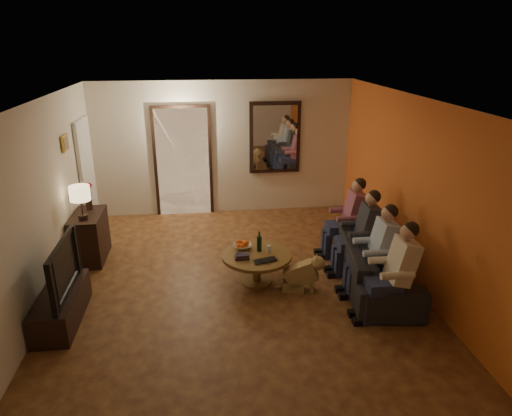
{
  "coord_description": "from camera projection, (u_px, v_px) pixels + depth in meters",
  "views": [
    {
      "loc": [
        -0.45,
        -5.75,
        3.33
      ],
      "look_at": [
        0.3,
        0.3,
        1.05
      ],
      "focal_mm": 32.0,
      "sensor_mm": 36.0,
      "label": 1
    }
  ],
  "objects": [
    {
      "name": "floor",
      "position": [
        238.0,
        284.0,
        6.56
      ],
      "size": [
        5.0,
        6.0,
        0.01
      ],
      "primitive_type": "cube",
      "color": "#461E13",
      "rests_on": "ground"
    },
    {
      "name": "ceiling",
      "position": [
        235.0,
        100.0,
        5.65
      ],
      "size": [
        5.0,
        6.0,
        0.01
      ],
      "primitive_type": "cube",
      "color": "white",
      "rests_on": "back_wall"
    },
    {
      "name": "back_wall",
      "position": [
        224.0,
        149.0,
        8.89
      ],
      "size": [
        5.0,
        0.02,
        2.6
      ],
      "primitive_type": "cube",
      "color": "beige",
      "rests_on": "floor"
    },
    {
      "name": "front_wall",
      "position": [
        271.0,
        335.0,
        3.32
      ],
      "size": [
        5.0,
        0.02,
        2.6
      ],
      "primitive_type": "cube",
      "color": "beige",
      "rests_on": "floor"
    },
    {
      "name": "left_wall",
      "position": [
        42.0,
        207.0,
        5.82
      ],
      "size": [
        0.02,
        6.0,
        2.6
      ],
      "primitive_type": "cube",
      "color": "beige",
      "rests_on": "floor"
    },
    {
      "name": "right_wall",
      "position": [
        414.0,
        192.0,
        6.39
      ],
      "size": [
        0.02,
        6.0,
        2.6
      ],
      "primitive_type": "cube",
      "color": "beige",
      "rests_on": "floor"
    },
    {
      "name": "orange_accent",
      "position": [
        413.0,
        192.0,
        6.39
      ],
      "size": [
        0.01,
        6.0,
        2.6
      ],
      "primitive_type": "cube",
      "color": "orange",
      "rests_on": "right_wall"
    },
    {
      "name": "kitchen_doorway",
      "position": [
        183.0,
        163.0,
        8.87
      ],
      "size": [
        1.0,
        0.06,
        2.1
      ],
      "primitive_type": "cube",
      "color": "#FFE0A5",
      "rests_on": "floor"
    },
    {
      "name": "door_trim",
      "position": [
        183.0,
        163.0,
        8.86
      ],
      "size": [
        1.12,
        0.04,
        2.22
      ],
      "primitive_type": "cube",
      "color": "black",
      "rests_on": "floor"
    },
    {
      "name": "fridge_glimpse",
      "position": [
        196.0,
        170.0,
        8.96
      ],
      "size": [
        0.45,
        0.03,
        1.7
      ],
      "primitive_type": "cube",
      "color": "silver",
      "rests_on": "floor"
    },
    {
      "name": "mirror_frame",
      "position": [
        275.0,
        138.0,
        8.9
      ],
      "size": [
        1.0,
        0.05,
        1.4
      ],
      "primitive_type": "cube",
      "color": "black",
      "rests_on": "back_wall"
    },
    {
      "name": "mirror_glass",
      "position": [
        275.0,
        138.0,
        8.87
      ],
      "size": [
        0.86,
        0.02,
        1.26
      ],
      "primitive_type": "cube",
      "color": "white",
      "rests_on": "back_wall"
    },
    {
      "name": "white_door",
      "position": [
        88.0,
        177.0,
        8.06
      ],
      "size": [
        0.06,
        0.85,
        2.04
      ],
      "primitive_type": "cube",
      "color": "white",
      "rests_on": "floor"
    },
    {
      "name": "framed_art",
      "position": [
        65.0,
        143.0,
        6.84
      ],
      "size": [
        0.03,
        0.28,
        0.24
      ],
      "primitive_type": "cube",
      "color": "#B28C33",
      "rests_on": "left_wall"
    },
    {
      "name": "art_canvas",
      "position": [
        66.0,
        143.0,
        6.84
      ],
      "size": [
        0.01,
        0.22,
        0.18
      ],
      "primitive_type": "cube",
      "color": "brown",
      "rests_on": "left_wall"
    },
    {
      "name": "dresser",
      "position": [
        90.0,
        237.0,
        7.2
      ],
      "size": [
        0.45,
        0.86,
        0.76
      ],
      "primitive_type": "cube",
      "color": "black",
      "rests_on": "floor"
    },
    {
      "name": "table_lamp",
      "position": [
        81.0,
        203.0,
        6.77
      ],
      "size": [
        0.3,
        0.3,
        0.54
      ],
      "primitive_type": null,
      "color": "beige",
      "rests_on": "dresser"
    },
    {
      "name": "flower_vase",
      "position": [
        88.0,
        196.0,
        7.2
      ],
      "size": [
        0.14,
        0.14,
        0.44
      ],
      "primitive_type": null,
      "color": "red",
      "rests_on": "dresser"
    },
    {
      "name": "tv_stand",
      "position": [
        61.0,
        306.0,
        5.66
      ],
      "size": [
        0.45,
        1.21,
        0.4
      ],
      "primitive_type": "cube",
      "color": "black",
      "rests_on": "floor"
    },
    {
      "name": "tv",
      "position": [
        55.0,
        268.0,
        5.47
      ],
      "size": [
        1.17,
        0.15,
        0.67
      ],
      "primitive_type": "imported",
      "rotation": [
        0.0,
        0.0,
        1.57
      ],
      "color": "black",
      "rests_on": "tv_stand"
    },
    {
      "name": "sofa",
      "position": [
        375.0,
        262.0,
        6.52
      ],
      "size": [
        2.31,
        1.16,
        0.65
      ],
      "primitive_type": "imported",
      "rotation": [
        0.0,
        0.0,
        1.43
      ],
      "color": "black",
      "rests_on": "floor"
    },
    {
      "name": "person_a",
      "position": [
        396.0,
        276.0,
        5.57
      ],
      "size": [
        0.6,
        0.4,
        1.2
      ],
      "primitive_type": null,
      "color": "tan",
      "rests_on": "sofa"
    },
    {
      "name": "person_b",
      "position": [
        378.0,
        254.0,
        6.13
      ],
      "size": [
        0.6,
        0.4,
        1.2
      ],
      "primitive_type": null,
      "color": "tan",
      "rests_on": "sofa"
    },
    {
      "name": "person_c",
      "position": [
        363.0,
        236.0,
        6.69
      ],
      "size": [
        0.6,
        0.4,
        1.2
      ],
      "primitive_type": null,
      "color": "tan",
      "rests_on": "sofa"
    },
    {
      "name": "person_d",
      "position": [
        350.0,
        221.0,
        7.25
      ],
      "size": [
        0.6,
        0.4,
        1.2
      ],
      "primitive_type": null,
      "color": "tan",
      "rests_on": "sofa"
    },
    {
      "name": "dog",
      "position": [
        301.0,
        273.0,
        6.31
      ],
      "size": [
        0.6,
        0.36,
        0.56
      ],
      "primitive_type": null,
      "rotation": [
        0.0,
        0.0,
        -0.23
      ],
      "color": "olive",
      "rests_on": "floor"
    },
    {
      "name": "coffee_table",
      "position": [
        257.0,
        268.0,
        6.54
      ],
      "size": [
        1.19,
        1.19,
        0.45
      ],
      "primitive_type": "cylinder",
      "rotation": [
        0.0,
        0.0,
        -0.23
      ],
      "color": "brown",
      "rests_on": "floor"
    },
    {
      "name": "bowl",
      "position": [
        243.0,
        246.0,
        6.64
      ],
      "size": [
        0.26,
        0.26,
        0.06
      ],
      "primitive_type": "imported",
      "color": "white",
      "rests_on": "coffee_table"
    },
    {
      "name": "oranges",
      "position": [
        243.0,
        242.0,
        6.61
      ],
      "size": [
        0.2,
        0.2,
        0.08
      ],
      "primitive_type": null,
      "color": "#F25814",
      "rests_on": "bowl"
    },
    {
      "name": "wine_bottle",
      "position": [
        259.0,
        241.0,
        6.51
      ],
      "size": [
        0.07,
        0.07,
        0.31
      ],
      "primitive_type": null,
      "color": "black",
      "rests_on": "coffee_table"
    },
    {
      "name": "wine_glass",
      "position": [
        269.0,
        249.0,
        6.51
      ],
      "size": [
        0.06,
        0.06,
        0.1
      ],
      "primitive_type": "cylinder",
      "color": "silver",
      "rests_on": "coffee_table"
    },
    {
      "name": "book_stack",
      "position": [
        242.0,
        256.0,
        6.33
      ],
      "size": [
        0.2,
        0.15,
        0.07
      ],
      "primitive_type": null,
      "color": "black",
      "rests_on": "coffee_table"
    },
    {
      "name": "laptop",
      "position": [
        266.0,
        262.0,
        6.21
      ],
      "size": [
        0.37,
        0.29,
        0.03
      ],
      "primitive_type": "imported",
      "rotation": [
        0.0,
        0.0,
        0.27
      ],
      "color": "black",
      "rests_on": "coffee_table"
    }
  ]
}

